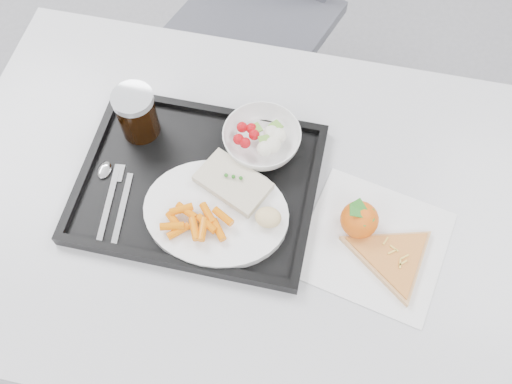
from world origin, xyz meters
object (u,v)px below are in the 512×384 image
(table, at_px, (252,220))
(tray, at_px, (198,184))
(pizza_slice, at_px, (392,258))
(tangerine, at_px, (359,219))
(cola_glass, at_px, (137,113))
(salad_bowl, at_px, (262,140))
(dinner_plate, at_px, (216,213))

(table, xyz_separation_m, tray, (-0.11, 0.02, 0.08))
(table, height_order, pizza_slice, pizza_slice)
(tangerine, bearing_deg, pizza_slice, -35.82)
(table, xyz_separation_m, tangerine, (0.20, -0.01, 0.10))
(tray, xyz_separation_m, cola_glass, (-0.14, 0.09, 0.06))
(salad_bowl, distance_m, cola_glass, 0.25)
(dinner_plate, bearing_deg, tangerine, 8.14)
(dinner_plate, distance_m, pizza_slice, 0.33)
(dinner_plate, xyz_separation_m, tangerine, (0.26, 0.04, 0.01))
(tray, bearing_deg, table, -9.30)
(table, height_order, tray, tray)
(table, height_order, cola_glass, cola_glass)
(table, bearing_deg, dinner_plate, -144.06)
(table, distance_m, dinner_plate, 0.12)
(table, distance_m, salad_bowl, 0.16)
(cola_glass, distance_m, tangerine, 0.47)
(cola_glass, xyz_separation_m, pizza_slice, (0.52, -0.17, -0.06))
(tray, bearing_deg, dinner_plate, -49.70)
(salad_bowl, bearing_deg, cola_glass, -177.20)
(salad_bowl, bearing_deg, dinner_plate, -106.98)
(dinner_plate, bearing_deg, cola_glass, 141.51)
(dinner_plate, height_order, pizza_slice, dinner_plate)
(tray, bearing_deg, cola_glass, 146.71)
(dinner_plate, height_order, cola_glass, cola_glass)
(tangerine, bearing_deg, table, 178.43)
(table, xyz_separation_m, cola_glass, (-0.25, 0.11, 0.14))
(salad_bowl, xyz_separation_m, pizza_slice, (0.28, -0.18, -0.03))
(salad_bowl, height_order, pizza_slice, salad_bowl)
(tray, xyz_separation_m, salad_bowl, (0.10, 0.11, 0.03))
(cola_glass, bearing_deg, table, -23.85)
(dinner_plate, distance_m, tangerine, 0.26)
(cola_glass, height_order, pizza_slice, cola_glass)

